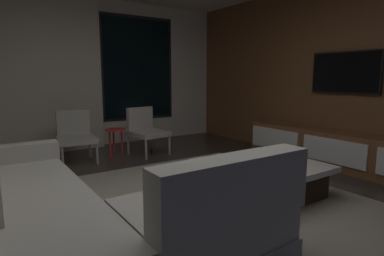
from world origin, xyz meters
The scene contains 12 objects.
floor centered at (0.00, 0.00, 0.00)m, with size 9.20×9.20×0.00m, color #332B26.
back_wall_with_window centered at (-0.06, 3.62, 1.34)m, with size 6.60×0.30×2.70m.
media_wall centered at (3.06, 0.00, 1.35)m, with size 0.12×7.80×2.70m.
area_rug centered at (0.35, -0.10, 0.01)m, with size 3.20×3.80×0.01m, color gray.
sectional_couch centered at (-0.93, -0.05, 0.29)m, with size 1.98×2.50×0.82m.
coffee_table centered at (1.10, 0.03, 0.19)m, with size 1.16×1.16×0.36m.
book_stack_on_coffee_table centered at (1.09, 0.21, 0.40)m, with size 0.29×0.16×0.08m.
accent_chair_near_window centered at (0.90, 2.48, 0.43)m, with size 0.63×0.65×0.78m.
accent_chair_by_curtain centered at (-0.21, 2.61, 0.43)m, with size 0.59×0.61×0.78m.
side_stool centered at (0.40, 2.56, 0.37)m, with size 0.32×0.32×0.46m.
media_console centered at (2.77, 0.05, 0.25)m, with size 0.46×3.10×0.52m.
mounted_tv centered at (2.95, 0.25, 1.35)m, with size 0.05×1.02×0.59m.
Camera 1 is at (-1.43, -2.35, 1.28)m, focal length 29.99 mm.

